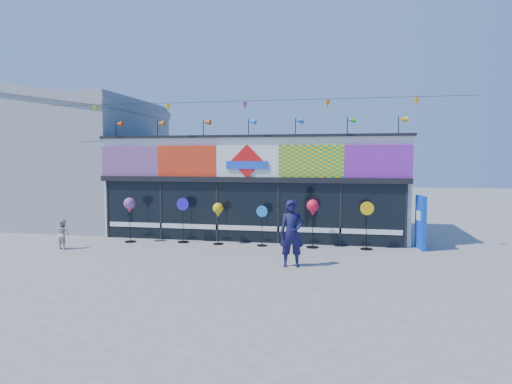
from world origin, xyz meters
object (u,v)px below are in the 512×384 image
(spinner_0, at_px, (130,207))
(spinner_3, at_px, (262,225))
(child, at_px, (63,234))
(blue_sign, at_px, (421,222))
(adult_man, at_px, (292,233))
(spinner_2, at_px, (218,211))
(spinner_1, at_px, (183,219))
(spinner_5, at_px, (367,224))
(spinner_4, at_px, (313,209))

(spinner_0, distance_m, spinner_3, 5.14)
(spinner_0, distance_m, child, 2.55)
(blue_sign, relative_size, adult_man, 0.96)
(blue_sign, xyz_separation_m, adult_man, (-4.14, -3.52, 0.04))
(spinner_3, bearing_deg, spinner_2, 179.92)
(spinner_1, distance_m, spinner_5, 6.82)
(blue_sign, relative_size, spinner_5, 1.12)
(spinner_2, height_order, spinner_4, spinner_4)
(spinner_1, height_order, adult_man, adult_man)
(spinner_1, height_order, spinner_4, spinner_4)
(blue_sign, bearing_deg, adult_man, -146.82)
(spinner_4, relative_size, child, 1.63)
(spinner_5, bearing_deg, spinner_3, -178.87)
(spinner_2, height_order, spinner_5, spinner_5)
(spinner_4, bearing_deg, blue_sign, 7.64)
(spinner_5, bearing_deg, child, -169.26)
(spinner_1, distance_m, spinner_2, 1.46)
(blue_sign, bearing_deg, spinner_0, 176.90)
(spinner_0, distance_m, adult_man, 7.13)
(blue_sign, distance_m, spinner_5, 1.92)
(spinner_1, relative_size, spinner_4, 0.98)
(spinner_5, bearing_deg, adult_man, -126.72)
(spinner_0, distance_m, spinner_5, 8.85)
(spinner_3, height_order, child, spinner_3)
(spinner_3, relative_size, adult_man, 0.75)
(blue_sign, bearing_deg, spinner_2, 177.05)
(spinner_3, distance_m, spinner_5, 3.73)
(spinner_0, relative_size, spinner_2, 1.10)
(spinner_3, bearing_deg, child, -164.20)
(spinner_0, relative_size, spinner_1, 1.00)
(blue_sign, relative_size, spinner_4, 1.09)
(spinner_4, bearing_deg, child, -167.24)
(blue_sign, bearing_deg, spinner_3, 178.32)
(spinner_2, relative_size, adult_man, 0.79)
(blue_sign, relative_size, spinner_0, 1.11)
(spinner_3, distance_m, adult_man, 3.32)
(spinner_0, distance_m, spinner_1, 2.10)
(spinner_0, xyz_separation_m, child, (-1.71, -1.71, -0.83))
(spinner_0, height_order, spinner_5, spinner_0)
(spinner_3, xyz_separation_m, adult_man, (1.45, -2.98, 0.20))
(spinner_1, height_order, child, spinner_1)
(blue_sign, height_order, spinner_0, blue_sign)
(blue_sign, bearing_deg, spinner_5, -173.21)
(spinner_2, relative_size, child, 1.45)
(blue_sign, height_order, spinner_2, blue_sign)
(blue_sign, xyz_separation_m, spinner_4, (-3.76, -0.50, 0.44))
(spinner_1, xyz_separation_m, child, (-3.73, -2.03, -0.37))
(spinner_1, relative_size, adult_man, 0.86)
(spinner_0, bearing_deg, adult_man, -22.81)
(adult_man, relative_size, child, 1.85)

